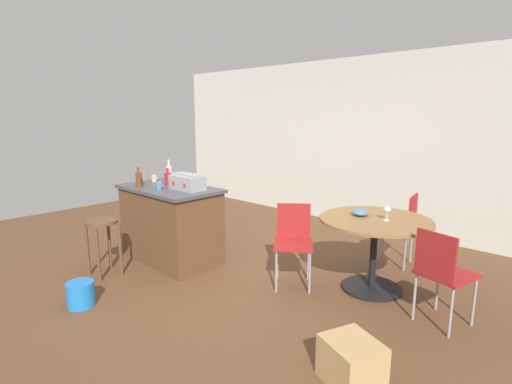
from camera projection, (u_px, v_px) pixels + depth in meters
The scene contains 19 objects.
ground_plane at pixel (215, 271), 4.55m from camera, with size 8.80×8.80×0.00m, color brown.
back_wall at pixel (349, 143), 6.39m from camera, with size 8.00×0.10×2.70m, color beige.
kitchen_island at pixel (171, 224), 4.84m from camera, with size 1.31×0.75×0.93m.
wooden_stool at pixel (103, 234), 4.37m from camera, with size 0.35×0.35×0.64m.
dining_table at pixel (374, 235), 3.97m from camera, with size 1.13×1.13×0.77m.
folding_chair_near at pixel (442, 270), 3.29m from camera, with size 0.49×0.49×0.86m.
folding_chair_far at pixel (401, 223), 4.65m from camera, with size 0.46×0.46×0.88m.
folding_chair_left at pixel (293, 238), 4.13m from camera, with size 0.56×0.56×0.86m.
toolbox at pixel (187, 182), 4.56m from camera, with size 0.43×0.25×0.19m.
bottle_0 at pixel (168, 179), 4.86m from camera, with size 0.08×0.08×0.22m.
bottle_1 at pixel (169, 173), 5.10m from camera, with size 0.08×0.08×0.29m.
bottle_2 at pixel (139, 179), 4.73m from camera, with size 0.07×0.07×0.24m.
cup_0 at pixel (140, 181), 4.92m from camera, with size 0.11×0.07×0.10m.
cup_1 at pixel (159, 186), 4.58m from camera, with size 0.11×0.07×0.09m.
cup_2 at pixel (154, 178), 5.10m from camera, with size 0.11×0.07×0.09m.
wine_glass at pixel (387, 210), 3.85m from camera, with size 0.07×0.07×0.14m.
serving_bowl at pixel (360, 212), 4.05m from camera, with size 0.18×0.18×0.07m, color #4C7099.
cardboard_box at pixel (351, 362), 2.63m from camera, with size 0.37×0.33×0.31m, color tan.
plastic_bucket at pixel (81, 294), 3.70m from camera, with size 0.26×0.26×0.24m, color blue.
Camera 1 is at (3.27, -2.80, 1.81)m, focal length 27.17 mm.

